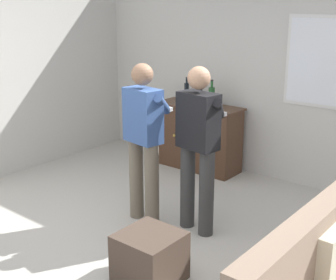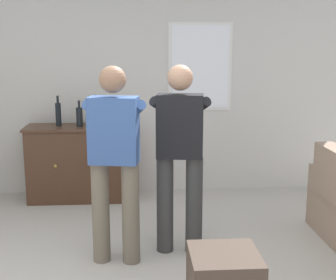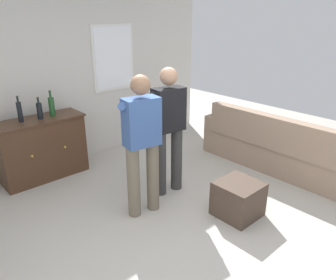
# 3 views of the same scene
# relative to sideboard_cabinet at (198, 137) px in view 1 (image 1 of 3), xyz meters

# --- Properties ---
(ground) EXTENTS (10.40, 10.40, 0.00)m
(ground) POSITION_rel_sideboard_cabinet_xyz_m (0.77, -2.30, -0.45)
(ground) COLOR #B2ADA3
(wall_back_with_window) EXTENTS (5.20, 0.15, 2.80)m
(wall_back_with_window) POSITION_rel_sideboard_cabinet_xyz_m (0.78, 0.36, 0.95)
(wall_back_with_window) COLOR beige
(wall_back_with_window) RESTS_ON ground
(sideboard_cabinet) EXTENTS (1.22, 0.49, 0.90)m
(sideboard_cabinet) POSITION_rel_sideboard_cabinet_xyz_m (0.00, 0.00, 0.00)
(sideboard_cabinet) COLOR #472D1E
(sideboard_cabinet) RESTS_ON ground
(bottle_wine_green) EXTENTS (0.07, 0.07, 0.36)m
(bottle_wine_green) POSITION_rel_sideboard_cabinet_xyz_m (-0.22, 0.02, 0.60)
(bottle_wine_green) COLOR black
(bottle_wine_green) RESTS_ON sideboard_cabinet
(bottle_liquor_amber) EXTENTS (0.08, 0.08, 0.37)m
(bottle_liquor_amber) POSITION_rel_sideboard_cabinet_xyz_m (0.21, -0.01, 0.59)
(bottle_liquor_amber) COLOR #1E4C23
(bottle_liquor_amber) RESTS_ON sideboard_cabinet
(bottle_spirits_clear) EXTENTS (0.08, 0.08, 0.31)m
(bottle_spirits_clear) POSITION_rel_sideboard_cabinet_xyz_m (0.03, -0.02, 0.57)
(bottle_spirits_clear) COLOR black
(bottle_spirits_clear) RESTS_ON sideboard_cabinet
(ottoman) EXTENTS (0.48, 0.48, 0.43)m
(ottoman) POSITION_rel_sideboard_cabinet_xyz_m (1.30, -2.52, -0.24)
(ottoman) COLOR #47382D
(ottoman) RESTS_ON ground
(person_standing_left) EXTENTS (0.55, 0.50, 1.68)m
(person_standing_left) POSITION_rel_sideboard_cabinet_xyz_m (0.52, -1.69, 0.49)
(person_standing_left) COLOR #6B6051
(person_standing_left) RESTS_ON ground
(person_standing_right) EXTENTS (0.55, 0.50, 1.68)m
(person_standing_right) POSITION_rel_sideboard_cabinet_xyz_m (1.08, -1.52, 0.49)
(person_standing_right) COLOR #383838
(person_standing_right) RESTS_ON ground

